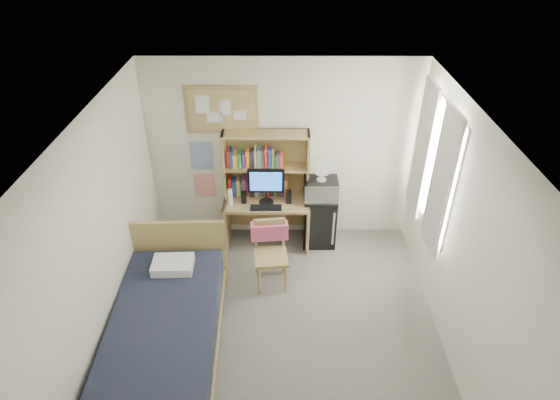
{
  "coord_description": "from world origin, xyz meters",
  "views": [
    {
      "loc": [
        -0.01,
        -3.56,
        4.21
      ],
      "look_at": [
        -0.03,
        1.2,
        1.12
      ],
      "focal_mm": 30.0,
      "sensor_mm": 36.0,
      "label": 1
    }
  ],
  "objects_px": {
    "desk_fan": "(322,169)",
    "desk_chair": "(271,256)",
    "monitor": "(266,186)",
    "bulletin_board": "(222,110)",
    "mini_fridge": "(319,219)",
    "speaker_right": "(288,197)",
    "microwave": "(321,188)",
    "desk": "(267,222)",
    "bed": "(166,338)",
    "speaker_left": "(244,197)"
  },
  "relations": [
    {
      "from": "bulletin_board",
      "to": "desk",
      "type": "bearing_deg",
      "value": -27.73
    },
    {
      "from": "mini_fridge",
      "to": "speaker_left",
      "type": "distance_m",
      "value": 1.13
    },
    {
      "from": "monitor",
      "to": "speaker_right",
      "type": "xyz_separation_m",
      "value": [
        0.3,
        -0.0,
        -0.17
      ]
    },
    {
      "from": "mini_fridge",
      "to": "microwave",
      "type": "distance_m",
      "value": 0.52
    },
    {
      "from": "desk",
      "to": "speaker_left",
      "type": "distance_m",
      "value": 0.54
    },
    {
      "from": "speaker_right",
      "to": "microwave",
      "type": "bearing_deg",
      "value": 12.06
    },
    {
      "from": "microwave",
      "to": "speaker_left",
      "type": "bearing_deg",
      "value": -175.05
    },
    {
      "from": "speaker_right",
      "to": "desk_fan",
      "type": "distance_m",
      "value": 0.58
    },
    {
      "from": "desk_chair",
      "to": "bed",
      "type": "bearing_deg",
      "value": -139.17
    },
    {
      "from": "desk_fan",
      "to": "speaker_right",
      "type": "bearing_deg",
      "value": -168.15
    },
    {
      "from": "speaker_right",
      "to": "microwave",
      "type": "relative_size",
      "value": 0.41
    },
    {
      "from": "bulletin_board",
      "to": "monitor",
      "type": "relative_size",
      "value": 1.82
    },
    {
      "from": "monitor",
      "to": "desk_fan",
      "type": "distance_m",
      "value": 0.77
    },
    {
      "from": "desk",
      "to": "mini_fridge",
      "type": "bearing_deg",
      "value": 4.15
    },
    {
      "from": "monitor",
      "to": "bulletin_board",
      "type": "bearing_deg",
      "value": 147.78
    },
    {
      "from": "desk",
      "to": "monitor",
      "type": "height_order",
      "value": "monitor"
    },
    {
      "from": "desk_chair",
      "to": "microwave",
      "type": "bearing_deg",
      "value": 46.89
    },
    {
      "from": "bulletin_board",
      "to": "monitor",
      "type": "bearing_deg",
      "value": -32.29
    },
    {
      "from": "speaker_left",
      "to": "desk_fan",
      "type": "xyz_separation_m",
      "value": [
        1.04,
        0.09,
        0.38
      ]
    },
    {
      "from": "desk",
      "to": "mini_fridge",
      "type": "distance_m",
      "value": 0.74
    },
    {
      "from": "desk",
      "to": "monitor",
      "type": "distance_m",
      "value": 0.63
    },
    {
      "from": "desk_fan",
      "to": "desk_chair",
      "type": "bearing_deg",
      "value": -127.08
    },
    {
      "from": "mini_fridge",
      "to": "microwave",
      "type": "bearing_deg",
      "value": -90.0
    },
    {
      "from": "bulletin_board",
      "to": "desk_fan",
      "type": "relative_size",
      "value": 2.89
    },
    {
      "from": "speaker_left",
      "to": "bulletin_board",
      "type": "bearing_deg",
      "value": 126.65
    },
    {
      "from": "bed",
      "to": "monitor",
      "type": "relative_size",
      "value": 4.29
    },
    {
      "from": "speaker_left",
      "to": "speaker_right",
      "type": "distance_m",
      "value": 0.6
    },
    {
      "from": "desk_chair",
      "to": "bulletin_board",
      "type": "bearing_deg",
      "value": 113.05
    },
    {
      "from": "bulletin_board",
      "to": "microwave",
      "type": "height_order",
      "value": "bulletin_board"
    },
    {
      "from": "desk",
      "to": "desk_fan",
      "type": "height_order",
      "value": "desk_fan"
    },
    {
      "from": "desk_chair",
      "to": "speaker_left",
      "type": "relative_size",
      "value": 5.44
    },
    {
      "from": "mini_fridge",
      "to": "desk_fan",
      "type": "height_order",
      "value": "desk_fan"
    },
    {
      "from": "bulletin_board",
      "to": "desk_chair",
      "type": "relative_size",
      "value": 1.05
    },
    {
      "from": "desk_chair",
      "to": "mini_fridge",
      "type": "distance_m",
      "value": 1.12
    },
    {
      "from": "desk_chair",
      "to": "microwave",
      "type": "distance_m",
      "value": 1.19
    },
    {
      "from": "bed",
      "to": "desk",
      "type": "bearing_deg",
      "value": 61.24
    },
    {
      "from": "bed",
      "to": "speaker_left",
      "type": "relative_size",
      "value": 13.46
    },
    {
      "from": "speaker_left",
      "to": "microwave",
      "type": "relative_size",
      "value": 0.36
    },
    {
      "from": "desk",
      "to": "desk_fan",
      "type": "distance_m",
      "value": 1.11
    },
    {
      "from": "monitor",
      "to": "speaker_left",
      "type": "bearing_deg",
      "value": -180.0
    },
    {
      "from": "desk_chair",
      "to": "mini_fridge",
      "type": "xyz_separation_m",
      "value": [
        0.66,
        0.9,
        -0.06
      ]
    },
    {
      "from": "desk",
      "to": "bulletin_board",
      "type": "bearing_deg",
      "value": 152.34
    },
    {
      "from": "microwave",
      "to": "desk_fan",
      "type": "distance_m",
      "value": 0.29
    },
    {
      "from": "mini_fridge",
      "to": "speaker_left",
      "type": "xyz_separation_m",
      "value": [
        -1.04,
        -0.11,
        0.43
      ]
    },
    {
      "from": "desk",
      "to": "microwave",
      "type": "bearing_deg",
      "value": 2.61
    },
    {
      "from": "desk",
      "to": "monitor",
      "type": "relative_size",
      "value": 2.27
    },
    {
      "from": "monitor",
      "to": "speaker_right",
      "type": "relative_size",
      "value": 2.79
    },
    {
      "from": "desk",
      "to": "desk_chair",
      "type": "height_order",
      "value": "desk_chair"
    },
    {
      "from": "speaker_left",
      "to": "desk_fan",
      "type": "bearing_deg",
      "value": 5.15
    },
    {
      "from": "monitor",
      "to": "microwave",
      "type": "bearing_deg",
      "value": 7.23
    }
  ]
}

